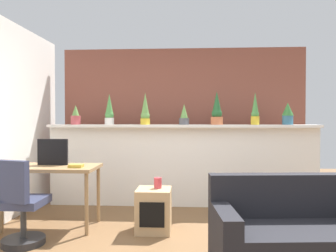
{
  "coord_description": "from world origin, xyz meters",
  "views": [
    {
      "loc": [
        0.1,
        -3.08,
        1.32
      ],
      "look_at": [
        -0.16,
        1.11,
        1.23
      ],
      "focal_mm": 35.89,
      "sensor_mm": 36.0,
      "label": 1
    }
  ],
  "objects": [
    {
      "name": "potted_plant_2",
      "position": [
        -0.55,
        1.92,
        1.44
      ],
      "size": [
        0.14,
        0.14,
        0.48
      ],
      "color": "gold",
      "rests_on": "plant_shelf"
    },
    {
      "name": "vase_on_shelf",
      "position": [
        -0.26,
        0.85,
        0.56
      ],
      "size": [
        0.09,
        0.09,
        0.13
      ],
      "primitive_type": "cylinder",
      "color": "#CC3D47",
      "rests_on": "side_cube_shelf"
    },
    {
      "name": "plant_shelf",
      "position": [
        0.0,
        1.96,
        1.21
      ],
      "size": [
        4.04,
        0.33,
        0.04
      ],
      "primitive_type": "cube",
      "color": "white",
      "rests_on": "divider_wall"
    },
    {
      "name": "brick_wall_behind",
      "position": [
        0.0,
        2.6,
        1.25
      ],
      "size": [
        4.04,
        0.1,
        2.5
      ],
      "primitive_type": "cube",
      "color": "brown",
      "rests_on": "ground"
    },
    {
      "name": "potted_plant_5",
      "position": [
        1.08,
        1.92,
        1.44
      ],
      "size": [
        0.12,
        0.12,
        0.48
      ],
      "color": "gold",
      "rests_on": "plant_shelf"
    },
    {
      "name": "desk",
      "position": [
        -1.55,
        0.88,
        0.67
      ],
      "size": [
        1.1,
        0.6,
        0.75
      ],
      "color": "#99754C",
      "rests_on": "ground"
    },
    {
      "name": "potted_plant_1",
      "position": [
        -1.11,
        1.98,
        1.44
      ],
      "size": [
        0.14,
        0.14,
        0.47
      ],
      "color": "silver",
      "rests_on": "plant_shelf"
    },
    {
      "name": "tv_monitor",
      "position": [
        -1.58,
        0.96,
        0.91
      ],
      "size": [
        0.38,
        0.04,
        0.32
      ],
      "primitive_type": "cube",
      "color": "black",
      "rests_on": "desk"
    },
    {
      "name": "potted_plant_4",
      "position": [
        0.52,
        1.94,
        1.44
      ],
      "size": [
        0.18,
        0.18,
        0.5
      ],
      "color": "#C66B42",
      "rests_on": "plant_shelf"
    },
    {
      "name": "book_on_desk",
      "position": [
        -1.22,
        0.77,
        0.77
      ],
      "size": [
        0.16,
        0.12,
        0.04
      ],
      "primitive_type": "cube",
      "color": "gold",
      "rests_on": "desk"
    },
    {
      "name": "side_cube_shelf",
      "position": [
        -0.31,
        0.81,
        0.25
      ],
      "size": [
        0.4,
        0.41,
        0.5
      ],
      "color": "tan",
      "rests_on": "ground"
    },
    {
      "name": "divider_wall",
      "position": [
        0.0,
        2.0,
        0.6
      ],
      "size": [
        4.04,
        0.16,
        1.19
      ],
      "primitive_type": "cube",
      "color": "white",
      "rests_on": "ground"
    },
    {
      "name": "potted_plant_3",
      "position": [
        0.03,
        1.94,
        1.37
      ],
      "size": [
        0.15,
        0.15,
        0.31
      ],
      "color": "#4C4C51",
      "rests_on": "plant_shelf"
    },
    {
      "name": "potted_plant_6",
      "position": [
        1.56,
        1.97,
        1.4
      ],
      "size": [
        0.17,
        0.17,
        0.33
      ],
      "color": "#386B84",
      "rests_on": "plant_shelf"
    },
    {
      "name": "office_chair",
      "position": [
        -1.64,
        0.26,
        0.39
      ],
      "size": [
        0.49,
        0.5,
        0.91
      ],
      "color": "#262628",
      "rests_on": "ground"
    },
    {
      "name": "couch",
      "position": [
        1.1,
        -0.1,
        0.28
      ],
      "size": [
        1.62,
        0.89,
        0.8
      ],
      "color": "black",
      "rests_on": "ground"
    },
    {
      "name": "potted_plant_0",
      "position": [
        -1.62,
        1.93,
        1.36
      ],
      "size": [
        0.15,
        0.15,
        0.3
      ],
      "color": "#B7474C",
      "rests_on": "plant_shelf"
    }
  ]
}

